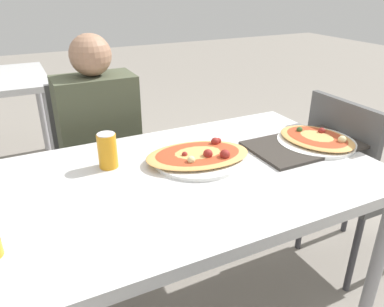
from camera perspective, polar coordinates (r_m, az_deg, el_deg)
The scene contains 8 objects.
dining_table at distance 1.30m, azimuth -1.49°, elevation -5.93°, with size 1.37×0.81×0.73m.
chair_far_seated at distance 1.96m, azimuth -14.10°, elevation -0.83°, with size 0.40×0.40×0.88m.
chair_side_right at distance 1.89m, azimuth 23.17°, elevation -3.28°, with size 0.40×0.40×0.88m.
person_seated at distance 1.80m, azimuth -13.77°, elevation 2.25°, with size 0.35×0.23×1.13m.
pizza_main at distance 1.35m, azimuth 0.97°, elevation -0.39°, with size 0.41×0.32×0.06m.
soda_can at distance 1.32m, azimuth -12.76°, elevation 0.44°, with size 0.07×0.07×0.12m.
serving_tray at distance 1.54m, azimuth 16.79°, elevation 1.23°, with size 0.44×0.26×0.01m.
pizza_second at distance 1.57m, azimuth 18.51°, elevation 2.01°, with size 0.31×0.35×0.06m.
Camera 1 is at (-0.46, -1.01, 1.33)m, focal length 35.00 mm.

